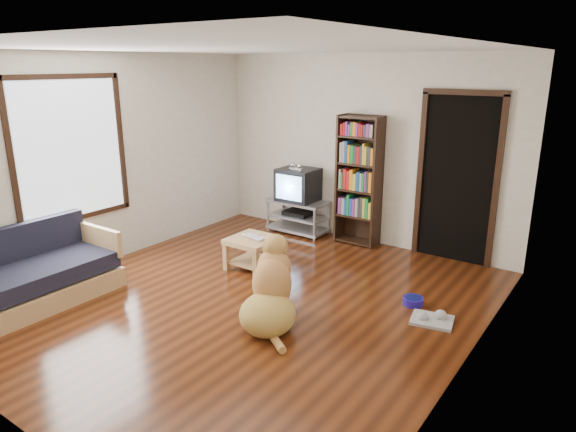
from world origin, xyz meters
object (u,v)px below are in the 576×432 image
Objects in this scene: laptop at (251,238)px; sofa at (29,281)px; dog at (271,293)px; tv_stand at (298,215)px; bookshelf at (359,174)px; grey_rag at (432,320)px; coffee_table at (253,247)px; crt_tv at (299,184)px; dog_bowl at (413,301)px.

laptop is 2.47m from sofa.
dog is (1.03, -0.97, -0.09)m from laptop.
laptop is 0.34× the size of dog.
dog is at bearing -29.87° from laptop.
tv_stand is (-0.35, 1.54, -0.14)m from laptop.
grey_rag is at bearing -44.14° from bookshelf.
grey_rag is 0.44× the size of tv_stand.
coffee_table is at bearing 58.06° from sofa.
coffee_table is (-0.60, -1.61, -0.72)m from bookshelf.
sofa is at bearing -108.98° from laptop.
dog reaches higher than tv_stand.
tv_stand is 0.50× the size of bookshelf.
tv_stand is at bearing -90.00° from crt_tv.
bookshelf reaches higher than laptop.
bookshelf is 1.00× the size of sofa.
sofa is (-0.97, -3.65, -0.48)m from crt_tv.
sofa is at bearing -104.93° from crt_tv.
dog_bowl is 0.12× the size of sofa.
crt_tv is at bearing 102.71° from coffee_table.
grey_rag is 2.34m from coffee_table.
sofa is at bearing -150.56° from grey_rag.
sofa is 2.50m from coffee_table.
crt_tv reaches higher than dog_bowl.
tv_stand is 1.20m from bookshelf.
dog_bowl is 0.24× the size of tv_stand.
bookshelf is at bearing 5.63° from tv_stand.
dog is (1.38, -2.53, -0.42)m from crt_tv.
laptop is 2.07m from dog_bowl.
tv_stand is 0.93× the size of dog.
laptop is at bearing 57.69° from sofa.
grey_rag is 0.73× the size of coffee_table.
laptop is 2.36m from grey_rag.
dog_bowl is 4.07m from sofa.
tv_stand is at bearing 102.89° from coffee_table.
dog_bowl is at bearing 5.32° from coffee_table.
laptop is 1.64m from crt_tv.
tv_stand is 0.47m from crt_tv.
dog_bowl is 2.05m from coffee_table.
sofa reaches higher than tv_stand.
dog is (1.03, -1.00, 0.04)m from coffee_table.
dog_bowl is 0.23× the size of dog.
coffee_table is 1.43m from dog.
crt_tv is at bearing 118.51° from dog.
crt_tv is 0.60× the size of dog.
coffee_table is (0.35, -1.54, -0.46)m from crt_tv.
tv_stand is at bearing 74.98° from sofa.
sofa is at bearing -121.94° from coffee_table.
dog is (-1.29, -0.93, 0.30)m from grey_rag.
grey_rag is (2.32, -0.03, -0.40)m from laptop.
dog_bowl is 2.72m from tv_stand.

